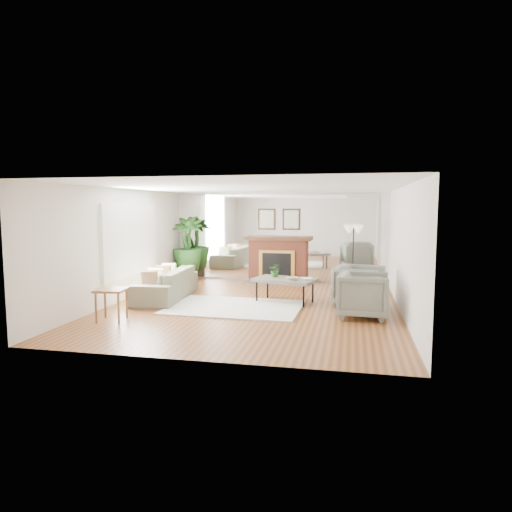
% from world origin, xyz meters
% --- Properties ---
extents(ground, '(7.00, 7.00, 0.00)m').
position_xyz_m(ground, '(0.00, 0.00, 0.00)').
color(ground, brown).
rests_on(ground, ground).
extents(wall_left, '(0.02, 7.00, 2.50)m').
position_xyz_m(wall_left, '(-2.99, 0.00, 1.25)').
color(wall_left, silver).
rests_on(wall_left, ground).
extents(wall_right, '(0.02, 7.00, 2.50)m').
position_xyz_m(wall_right, '(2.99, 0.00, 1.25)').
color(wall_right, silver).
rests_on(wall_right, ground).
extents(wall_back, '(6.00, 0.02, 2.50)m').
position_xyz_m(wall_back, '(0.00, 3.49, 1.25)').
color(wall_back, silver).
rests_on(wall_back, ground).
extents(mirror_panel, '(5.40, 0.04, 2.40)m').
position_xyz_m(mirror_panel, '(0.00, 3.47, 1.25)').
color(mirror_panel, silver).
rests_on(mirror_panel, wall_back).
extents(window_panel, '(0.04, 2.40, 1.50)m').
position_xyz_m(window_panel, '(-2.96, 0.40, 1.35)').
color(window_panel, '#B2E09E').
rests_on(window_panel, wall_left).
extents(fireplace, '(1.85, 0.83, 2.05)m').
position_xyz_m(fireplace, '(0.00, 3.26, 0.66)').
color(fireplace, brown).
rests_on(fireplace, ground).
extents(area_rug, '(2.77, 2.01, 0.03)m').
position_xyz_m(area_rug, '(-0.35, -0.20, 0.01)').
color(area_rug, white).
rests_on(area_rug, ground).
extents(coffee_table, '(1.48, 1.10, 0.53)m').
position_xyz_m(coffee_table, '(0.59, 0.58, 0.49)').
color(coffee_table, '#63594E').
rests_on(coffee_table, ground).
extents(sofa, '(1.09, 2.40, 0.68)m').
position_xyz_m(sofa, '(-2.15, 0.42, 0.34)').
color(sofa, slate).
rests_on(sofa, ground).
extents(armchair_back, '(1.15, 1.13, 0.87)m').
position_xyz_m(armchair_back, '(2.19, 0.50, 0.44)').
color(armchair_back, slate).
rests_on(armchair_back, ground).
extents(armchair_front, '(0.98, 0.96, 0.86)m').
position_xyz_m(armchair_front, '(2.25, -0.48, 0.43)').
color(armchair_front, slate).
rests_on(armchair_front, ground).
extents(side_table, '(0.59, 0.59, 0.60)m').
position_xyz_m(side_table, '(-2.30, -1.71, 0.50)').
color(side_table, brown).
rests_on(side_table, ground).
extents(potted_ficus, '(0.96, 0.96, 1.82)m').
position_xyz_m(potted_ficus, '(-2.60, 3.10, 0.97)').
color(potted_ficus, '#28251D').
rests_on(potted_ficus, ground).
extents(floor_lamp, '(0.52, 0.29, 1.61)m').
position_xyz_m(floor_lamp, '(2.05, 2.89, 1.37)').
color(floor_lamp, black).
rests_on(floor_lamp, ground).
extents(tabletop_plant, '(0.31, 0.28, 0.31)m').
position_xyz_m(tabletop_plant, '(0.34, 0.77, 0.68)').
color(tabletop_plant, '#2A6525').
rests_on(tabletop_plant, coffee_table).
extents(fruit_bowl, '(0.25, 0.25, 0.06)m').
position_xyz_m(fruit_bowl, '(0.76, 0.42, 0.56)').
color(fruit_bowl, brown).
rests_on(fruit_bowl, coffee_table).
extents(book, '(0.31, 0.35, 0.02)m').
position_xyz_m(book, '(0.98, 0.56, 0.54)').
color(book, brown).
rests_on(book, coffee_table).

